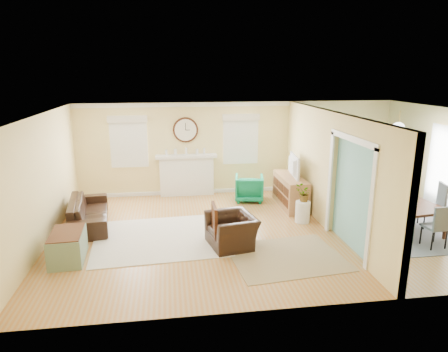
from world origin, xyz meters
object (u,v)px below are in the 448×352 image
at_px(credenza, 290,191).
at_px(sofa, 89,212).
at_px(green_chair, 249,188).
at_px(dining_table, 403,214).
at_px(eames_chair, 232,230).

bearing_deg(credenza, sofa, -172.89).
distance_m(green_chair, dining_table, 3.86).
relative_size(sofa, eames_chair, 2.11).
relative_size(sofa, dining_table, 1.14).
bearing_deg(dining_table, eames_chair, 88.63).
relative_size(eames_chair, credenza, 0.63).
bearing_deg(green_chair, dining_table, 152.45).
distance_m(eames_chair, credenza, 2.90).
distance_m(green_chair, credenza, 1.15).
height_order(eames_chair, credenza, credenza).
distance_m(sofa, eames_chair, 3.44).
bearing_deg(sofa, eames_chair, -125.10).
xyz_separation_m(sofa, dining_table, (7.02, -1.15, 0.02)).
bearing_deg(dining_table, credenza, 42.09).
height_order(eames_chair, green_chair, green_chair).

